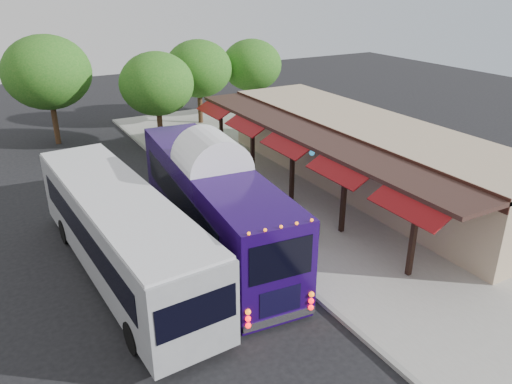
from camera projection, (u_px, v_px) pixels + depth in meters
ground at (267, 257)px, 20.30m from camera, size 90.00×90.00×0.00m
sidewalk at (311, 197)px, 25.73m from camera, size 10.00×40.00×0.15m
curb at (225, 217)px, 23.50m from camera, size 0.20×40.00×0.16m
station_shelter at (364, 154)px, 26.56m from camera, size 8.15×20.00×3.60m
coach_bus at (213, 200)px, 20.37m from camera, size 3.67×12.47×3.94m
city_bus at (120, 230)px, 18.45m from camera, size 3.51×12.68×3.37m
ped_a at (296, 244)px, 19.23m from camera, size 0.75×0.67×1.73m
ped_b at (258, 204)px, 22.65m from camera, size 0.93×0.77×1.73m
ped_c at (185, 159)px, 28.31m from camera, size 1.03×0.90×1.66m
ped_d at (230, 163)px, 27.52m from camera, size 1.34×1.15×1.79m
sign_board at (315, 229)px, 20.78m from camera, size 0.16×0.46×1.02m
tree_left at (157, 84)px, 32.41m from camera, size 4.83×4.83×6.19m
tree_mid at (198, 69)px, 37.10m from camera, size 4.97×4.97×6.37m
tree_right at (252, 65)px, 39.77m from camera, size 4.76×4.76×6.10m
tree_far at (47, 72)px, 32.37m from camera, size 5.64×5.64×7.22m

